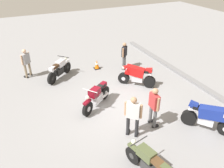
{
  "coord_description": "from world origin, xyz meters",
  "views": [
    {
      "loc": [
        7.47,
        -3.75,
        5.9
      ],
      "look_at": [
        -0.73,
        0.05,
        0.75
      ],
      "focal_mm": 36.36,
      "sensor_mm": 36.0,
      "label": 1
    }
  ],
  "objects_px": {
    "motorcycle_blue_sportbike": "(209,117)",
    "motorcycle_silver_cruiser": "(59,69)",
    "motorcycle_olive_vintage": "(149,164)",
    "person_in_red_shirt": "(154,105)",
    "traffic_cone": "(97,65)",
    "motorcycle_red_sportbike": "(136,75)",
    "person_in_white_shirt": "(133,114)",
    "person_in_black_shirt": "(124,54)",
    "motorcycle_maroon_cruiser": "(97,96)",
    "person_in_gray_shirt": "(26,62)"
  },
  "relations": [
    {
      "from": "motorcycle_red_sportbike",
      "to": "person_in_black_shirt",
      "type": "distance_m",
      "value": 2.1
    },
    {
      "from": "motorcycle_blue_sportbike",
      "to": "person_in_black_shirt",
      "type": "distance_m",
      "value": 6.19
    },
    {
      "from": "motorcycle_blue_sportbike",
      "to": "motorcycle_olive_vintage",
      "type": "bearing_deg",
      "value": -111.29
    },
    {
      "from": "motorcycle_blue_sportbike",
      "to": "motorcycle_red_sportbike",
      "type": "relative_size",
      "value": 1.08
    },
    {
      "from": "motorcycle_blue_sportbike",
      "to": "person_in_red_shirt",
      "type": "xyz_separation_m",
      "value": [
        -1.1,
        -1.76,
        0.36
      ]
    },
    {
      "from": "motorcycle_blue_sportbike",
      "to": "person_in_red_shirt",
      "type": "relative_size",
      "value": 1.0
    },
    {
      "from": "motorcycle_maroon_cruiser",
      "to": "person_in_black_shirt",
      "type": "bearing_deg",
      "value": -171.48
    },
    {
      "from": "person_in_gray_shirt",
      "to": "motorcycle_olive_vintage",
      "type": "bearing_deg",
      "value": 155.45
    },
    {
      "from": "motorcycle_red_sportbike",
      "to": "motorcycle_silver_cruiser",
      "type": "distance_m",
      "value": 4.19
    },
    {
      "from": "motorcycle_olive_vintage",
      "to": "person_in_gray_shirt",
      "type": "xyz_separation_m",
      "value": [
        -8.34,
        -2.46,
        0.42
      ]
    },
    {
      "from": "motorcycle_olive_vintage",
      "to": "person_in_red_shirt",
      "type": "distance_m",
      "value": 2.49
    },
    {
      "from": "motorcycle_olive_vintage",
      "to": "person_in_red_shirt",
      "type": "xyz_separation_m",
      "value": [
        -1.97,
        1.44,
        0.47
      ]
    },
    {
      "from": "person_in_black_shirt",
      "to": "person_in_gray_shirt",
      "type": "relative_size",
      "value": 0.99
    },
    {
      "from": "traffic_cone",
      "to": "motorcycle_silver_cruiser",
      "type": "bearing_deg",
      "value": -83.76
    },
    {
      "from": "motorcycle_maroon_cruiser",
      "to": "person_in_red_shirt",
      "type": "relative_size",
      "value": 1.04
    },
    {
      "from": "motorcycle_red_sportbike",
      "to": "person_in_black_shirt",
      "type": "xyz_separation_m",
      "value": [
        -2.05,
        0.36,
        0.31
      ]
    },
    {
      "from": "person_in_gray_shirt",
      "to": "motorcycle_blue_sportbike",
      "type": "bearing_deg",
      "value": 176.19
    },
    {
      "from": "traffic_cone",
      "to": "motorcycle_red_sportbike",
      "type": "bearing_deg",
      "value": 22.39
    },
    {
      "from": "motorcycle_olive_vintage",
      "to": "person_in_black_shirt",
      "type": "xyz_separation_m",
      "value": [
        -7.05,
        2.83,
        0.41
      ]
    },
    {
      "from": "motorcycle_blue_sportbike",
      "to": "motorcycle_silver_cruiser",
      "type": "relative_size",
      "value": 1.04
    },
    {
      "from": "motorcycle_maroon_cruiser",
      "to": "person_in_black_shirt",
      "type": "relative_size",
      "value": 1.09
    },
    {
      "from": "motorcycle_red_sportbike",
      "to": "person_in_black_shirt",
      "type": "height_order",
      "value": "person_in_black_shirt"
    },
    {
      "from": "motorcycle_olive_vintage",
      "to": "person_in_black_shirt",
      "type": "distance_m",
      "value": 7.61
    },
    {
      "from": "motorcycle_maroon_cruiser",
      "to": "traffic_cone",
      "type": "height_order",
      "value": "motorcycle_maroon_cruiser"
    },
    {
      "from": "person_in_red_shirt",
      "to": "traffic_cone",
      "type": "xyz_separation_m",
      "value": [
        -5.72,
        -0.09,
        -0.7
      ]
    },
    {
      "from": "motorcycle_olive_vintage",
      "to": "person_in_white_shirt",
      "type": "bearing_deg",
      "value": -26.98
    },
    {
      "from": "motorcycle_red_sportbike",
      "to": "person_in_red_shirt",
      "type": "height_order",
      "value": "person_in_red_shirt"
    },
    {
      "from": "motorcycle_maroon_cruiser",
      "to": "person_in_red_shirt",
      "type": "height_order",
      "value": "person_in_red_shirt"
    },
    {
      "from": "motorcycle_olive_vintage",
      "to": "person_in_black_shirt",
      "type": "bearing_deg",
      "value": -35.41
    },
    {
      "from": "person_in_black_shirt",
      "to": "motorcycle_maroon_cruiser",
      "type": "bearing_deg",
      "value": -91.38
    },
    {
      "from": "person_in_gray_shirt",
      "to": "person_in_white_shirt",
      "type": "bearing_deg",
      "value": 162.81
    },
    {
      "from": "person_in_white_shirt",
      "to": "person_in_black_shirt",
      "type": "bearing_deg",
      "value": 18.88
    },
    {
      "from": "motorcycle_olive_vintage",
      "to": "person_in_white_shirt",
      "type": "xyz_separation_m",
      "value": [
        -1.79,
        0.43,
        0.48
      ]
    },
    {
      "from": "person_in_white_shirt",
      "to": "motorcycle_olive_vintage",
      "type": "bearing_deg",
      "value": -150.02
    },
    {
      "from": "motorcycle_red_sportbike",
      "to": "traffic_cone",
      "type": "distance_m",
      "value": 2.93
    },
    {
      "from": "motorcycle_maroon_cruiser",
      "to": "person_in_gray_shirt",
      "type": "distance_m",
      "value": 4.9
    },
    {
      "from": "motorcycle_silver_cruiser",
      "to": "person_in_black_shirt",
      "type": "xyz_separation_m",
      "value": [
        0.4,
        3.76,
        0.38
      ]
    },
    {
      "from": "motorcycle_red_sportbike",
      "to": "person_in_white_shirt",
      "type": "xyz_separation_m",
      "value": [
        3.21,
        -2.04,
        0.37
      ]
    },
    {
      "from": "motorcycle_blue_sportbike",
      "to": "person_in_white_shirt",
      "type": "height_order",
      "value": "person_in_white_shirt"
    },
    {
      "from": "motorcycle_maroon_cruiser",
      "to": "person_in_red_shirt",
      "type": "distance_m",
      "value": 2.63
    },
    {
      "from": "motorcycle_blue_sportbike",
      "to": "motorcycle_silver_cruiser",
      "type": "distance_m",
      "value": 7.76
    },
    {
      "from": "motorcycle_maroon_cruiser",
      "to": "motorcycle_silver_cruiser",
      "type": "bearing_deg",
      "value": -112.76
    },
    {
      "from": "motorcycle_blue_sportbike",
      "to": "motorcycle_red_sportbike",
      "type": "xyz_separation_m",
      "value": [
        -4.13,
        -0.73,
        0.0
      ]
    },
    {
      "from": "motorcycle_red_sportbike",
      "to": "motorcycle_maroon_cruiser",
      "type": "bearing_deg",
      "value": 62.58
    },
    {
      "from": "motorcycle_maroon_cruiser",
      "to": "person_in_red_shirt",
      "type": "xyz_separation_m",
      "value": [
        2.11,
        1.51,
        0.44
      ]
    },
    {
      "from": "person_in_white_shirt",
      "to": "person_in_gray_shirt",
      "type": "xyz_separation_m",
      "value": [
        -6.55,
        -2.89,
        -0.06
      ]
    },
    {
      "from": "motorcycle_blue_sportbike",
      "to": "motorcycle_olive_vintage",
      "type": "xyz_separation_m",
      "value": [
        0.87,
        -3.2,
        -0.11
      ]
    },
    {
      "from": "person_in_black_shirt",
      "to": "motorcycle_red_sportbike",
      "type": "bearing_deg",
      "value": -57.06
    },
    {
      "from": "motorcycle_olive_vintage",
      "to": "person_in_gray_shirt",
      "type": "bearing_deg",
      "value": 2.94
    },
    {
      "from": "person_in_red_shirt",
      "to": "person_in_white_shirt",
      "type": "bearing_deg",
      "value": -164.69
    }
  ]
}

